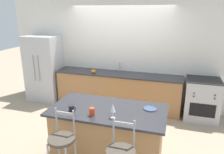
% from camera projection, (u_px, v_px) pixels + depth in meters
% --- Properties ---
extents(ground_plane, '(18.00, 18.00, 0.00)m').
position_uv_depth(ground_plane, '(114.00, 112.00, 5.32)').
color(ground_plane, tan).
extents(wall_back, '(6.00, 0.07, 2.70)m').
position_uv_depth(wall_back, '(121.00, 53.00, 5.51)').
color(wall_back, silver).
rests_on(wall_back, ground_plane).
extents(back_counter, '(3.11, 0.63, 0.90)m').
position_uv_depth(back_counter, '(118.00, 90.00, 5.51)').
color(back_counter, '#A87547').
rests_on(back_counter, ground_plane).
extents(sink_faucet, '(0.02, 0.13, 0.22)m').
position_uv_depth(sink_faucet, '(120.00, 66.00, 5.50)').
color(sink_faucet, '#ADAFB5').
rests_on(sink_faucet, back_counter).
extents(kitchen_island, '(1.81, 0.95, 0.91)m').
position_uv_depth(kitchen_island, '(108.00, 134.00, 3.54)').
color(kitchen_island, '#A87547').
rests_on(kitchen_island, ground_plane).
extents(refrigerator, '(0.88, 0.69, 1.75)m').
position_uv_depth(refrigerator, '(44.00, 68.00, 5.90)').
color(refrigerator, '#BCBCC1').
rests_on(refrigerator, ground_plane).
extents(oven_range, '(0.72, 0.68, 0.94)m').
position_uv_depth(oven_range, '(202.00, 99.00, 4.90)').
color(oven_range, '#B7B7BC').
rests_on(oven_range, ground_plane).
extents(bar_stool_near, '(0.36, 0.36, 1.13)m').
position_uv_depth(bar_stool_near, '(62.00, 147.00, 2.93)').
color(bar_stool_near, '#99999E').
rests_on(bar_stool_near, ground_plane).
extents(dinner_plate, '(0.22, 0.22, 0.02)m').
position_uv_depth(dinner_plate, '(150.00, 109.00, 3.40)').
color(dinner_plate, '#425170').
rests_on(dinner_plate, kitchen_island).
extents(wine_glass, '(0.07, 0.07, 0.22)m').
position_uv_depth(wine_glass, '(113.00, 108.00, 3.07)').
color(wine_glass, white).
rests_on(wine_glass, kitchen_island).
extents(coffee_mug, '(0.12, 0.08, 0.10)m').
position_uv_depth(coffee_mug, '(72.00, 108.00, 3.31)').
color(coffee_mug, '#232326').
rests_on(coffee_mug, kitchen_island).
extents(tumbler_cup, '(0.08, 0.08, 0.12)m').
position_uv_depth(tumbler_cup, '(92.00, 112.00, 3.18)').
color(tumbler_cup, red).
rests_on(tumbler_cup, kitchen_island).
extents(pumpkin_decoration, '(0.11, 0.11, 0.11)m').
position_uv_depth(pumpkin_decoration, '(93.00, 71.00, 5.36)').
color(pumpkin_decoration, orange).
rests_on(pumpkin_decoration, back_counter).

